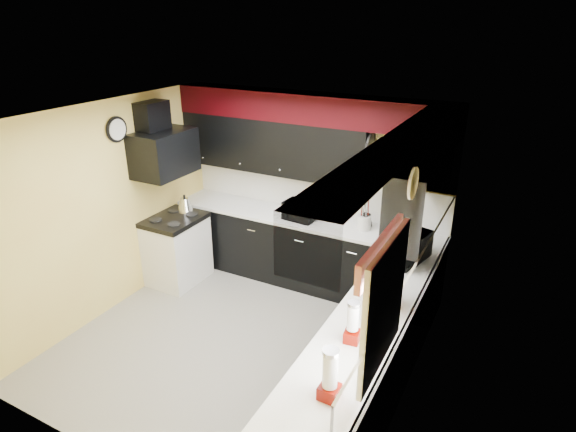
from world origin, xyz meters
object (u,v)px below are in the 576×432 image
(utensil_crock, at_px, (364,222))
(toaster_oven, at_px, (300,211))
(microwave, at_px, (405,247))
(knife_block, at_px, (366,222))
(kettle, at_px, (185,205))

(utensil_crock, bearing_deg, toaster_oven, -173.87)
(microwave, height_order, knife_block, microwave)
(microwave, xyz_separation_m, kettle, (-2.98, 0.03, -0.08))
(toaster_oven, height_order, utensil_crock, toaster_oven)
(toaster_oven, xyz_separation_m, microwave, (1.47, -0.46, 0.03))
(knife_block, xyz_separation_m, kettle, (-2.34, -0.54, -0.02))
(knife_block, height_order, kettle, knife_block)
(knife_block, bearing_deg, kettle, -150.42)
(toaster_oven, bearing_deg, kettle, -159.27)
(toaster_oven, distance_m, utensil_crock, 0.83)
(toaster_oven, relative_size, kettle, 1.95)
(microwave, height_order, utensil_crock, microwave)
(microwave, bearing_deg, utensil_crock, 63.16)
(toaster_oven, xyz_separation_m, utensil_crock, (0.83, 0.09, -0.03))
(microwave, distance_m, utensil_crock, 0.85)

